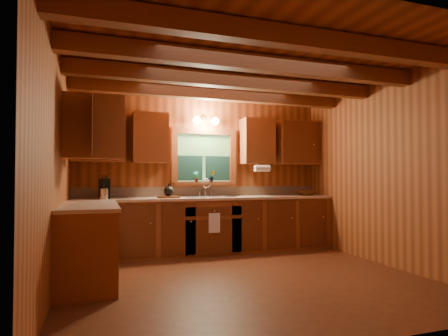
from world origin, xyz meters
TOP-DOWN VIEW (x-y plane):
  - room at (0.00, 0.00)m, footprint 4.20×4.20m
  - ceiling_beams at (0.00, 0.00)m, footprint 4.20×2.54m
  - base_cabinets at (-0.49, 1.28)m, footprint 4.20×2.22m
  - countertop at (-0.48, 1.29)m, footprint 4.20×2.24m
  - backsplash at (0.00, 1.89)m, footprint 4.20×0.02m
  - dishwasher_panel at (-1.47, 0.68)m, footprint 0.02×0.60m
  - upper_cabinets at (-0.56, 1.42)m, footprint 4.19×1.77m
  - window at (0.00, 1.87)m, footprint 1.12×0.08m
  - window_sill at (0.00, 1.82)m, footprint 1.06×0.14m
  - wall_sconce at (0.00, 1.75)m, footprint 0.45×0.21m
  - paper_towel_roll at (0.92, 1.53)m, footprint 0.27×0.11m
  - dish_towel at (0.00, 1.26)m, footprint 0.18×0.01m
  - sink at (0.00, 1.60)m, footprint 0.82×0.48m
  - coffee_maker at (-1.60, 1.66)m, footprint 0.17×0.21m
  - utensil_crock at (-1.61, 1.51)m, footprint 0.12×0.12m
  - cutting_board at (-0.66, 1.53)m, footprint 0.34×0.26m
  - teakettle at (-0.66, 1.53)m, footprint 0.15×0.15m
  - wicker_basket at (1.78, 1.56)m, footprint 0.41×0.41m
  - potted_plant_left at (-0.15, 1.80)m, footprint 0.11×0.09m
  - potted_plant_right at (0.11, 1.78)m, footprint 0.11×0.09m

SIDE VIEW (x-z plane):
  - base_cabinets at x=-0.49m, z-range 0.00..0.86m
  - dishwasher_panel at x=-1.47m, z-range 0.03..0.83m
  - dish_towel at x=0.00m, z-range 0.37..0.67m
  - sink at x=0.00m, z-range 0.64..1.07m
  - countertop at x=-0.48m, z-range 0.86..0.90m
  - cutting_board at x=-0.66m, z-range 0.90..0.93m
  - wicker_basket at x=1.78m, z-range 0.90..0.99m
  - backsplash at x=0.00m, z-range 0.90..1.06m
  - utensil_crock at x=-1.61m, z-range 0.81..1.16m
  - teakettle at x=-0.66m, z-range 0.91..1.10m
  - coffee_maker at x=-1.60m, z-range 0.90..1.20m
  - window_sill at x=0.00m, z-range 1.10..1.14m
  - potted_plant_left at x=-0.15m, z-range 1.14..1.33m
  - potted_plant_right at x=0.11m, z-range 1.14..1.33m
  - room at x=0.00m, z-range -0.80..3.40m
  - paper_towel_roll at x=0.92m, z-range 1.31..1.42m
  - window at x=0.00m, z-range 1.03..2.03m
  - upper_cabinets at x=-0.56m, z-range 1.45..2.23m
  - wall_sconce at x=0.00m, z-range 2.08..2.25m
  - ceiling_beams at x=0.00m, z-range 2.40..2.58m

